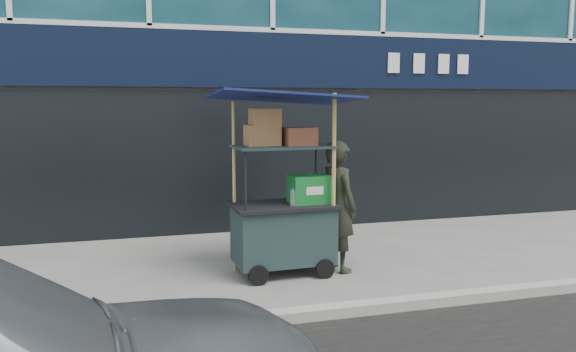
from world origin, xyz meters
name	(u,v)px	position (x,y,z in m)	size (l,w,h in m)	color
ground	(361,306)	(0.00, 0.00, 0.00)	(80.00, 80.00, 0.00)	slate
curb	(369,308)	(0.00, -0.20, 0.06)	(80.00, 0.18, 0.12)	#999991
vendor_cart	(285,210)	(-0.48, 1.39, 0.83)	(1.81, 1.31, 2.37)	#1A2B2C
vendor_man	(338,206)	(0.23, 1.34, 0.86)	(0.63, 0.41, 1.72)	black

